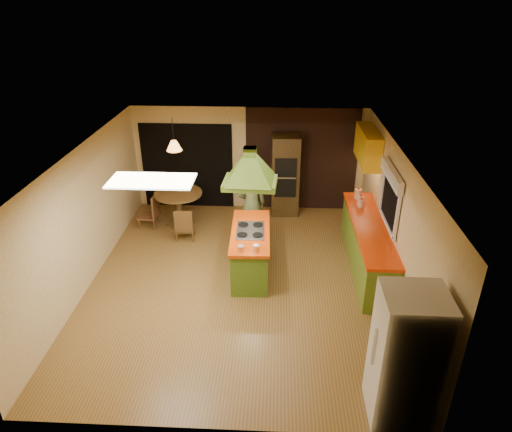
# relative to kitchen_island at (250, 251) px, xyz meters

# --- Properties ---
(ground) EXTENTS (6.50, 6.50, 0.00)m
(ground) POSITION_rel_kitchen_island_xyz_m (-0.20, -0.31, -0.45)
(ground) COLOR olive
(ground) RESTS_ON ground
(room_walls) EXTENTS (5.50, 6.50, 6.50)m
(room_walls) POSITION_rel_kitchen_island_xyz_m (-0.20, -0.31, 0.80)
(room_walls) COLOR beige
(room_walls) RESTS_ON ground
(ceiling_plane) EXTENTS (6.50, 6.50, 0.00)m
(ceiling_plane) POSITION_rel_kitchen_island_xyz_m (-0.20, -0.31, 2.05)
(ceiling_plane) COLOR silver
(ceiling_plane) RESTS_ON room_walls
(brick_panel) EXTENTS (2.64, 0.03, 2.50)m
(brick_panel) POSITION_rel_kitchen_island_xyz_m (1.05, 2.92, 0.80)
(brick_panel) COLOR #381E14
(brick_panel) RESTS_ON ground
(nook_opening) EXTENTS (2.20, 0.03, 2.10)m
(nook_opening) POSITION_rel_kitchen_island_xyz_m (-1.70, 2.92, 0.60)
(nook_opening) COLOR black
(nook_opening) RESTS_ON ground
(right_counter) EXTENTS (0.62, 3.05, 0.92)m
(right_counter) POSITION_rel_kitchen_island_xyz_m (2.25, 0.29, 0.01)
(right_counter) COLOR olive
(right_counter) RESTS_ON ground
(upper_cabinets) EXTENTS (0.34, 1.40, 0.70)m
(upper_cabinets) POSITION_rel_kitchen_island_xyz_m (2.37, 1.89, 1.50)
(upper_cabinets) COLOR yellow
(upper_cabinets) RESTS_ON room_walls
(window_right) EXTENTS (0.12, 1.35, 1.06)m
(window_right) POSITION_rel_kitchen_island_xyz_m (2.49, 0.09, 1.32)
(window_right) COLOR black
(window_right) RESTS_ON room_walls
(fluor_panel) EXTENTS (1.20, 0.60, 0.03)m
(fluor_panel) POSITION_rel_kitchen_island_xyz_m (-1.30, -1.51, 2.03)
(fluor_panel) COLOR white
(fluor_panel) RESTS_ON ceiling_plane
(kitchen_island) EXTENTS (0.76, 1.79, 0.90)m
(kitchen_island) POSITION_rel_kitchen_island_xyz_m (0.00, 0.00, 0.00)
(kitchen_island) COLOR #51761D
(kitchen_island) RESTS_ON ground
(range_hood) EXTENTS (0.97, 0.72, 0.78)m
(range_hood) POSITION_rel_kitchen_island_xyz_m (0.00, -0.00, 1.80)
(range_hood) COLOR #516F1B
(range_hood) RESTS_ON ceiling_plane
(man) EXTENTS (0.70, 0.56, 1.69)m
(man) POSITION_rel_kitchen_island_xyz_m (-0.05, 1.24, 0.39)
(man) COLOR #525E31
(man) RESTS_ON ground
(refrigerator) EXTENTS (0.76, 0.72, 1.85)m
(refrigerator) POSITION_rel_kitchen_island_xyz_m (2.08, -3.17, 0.47)
(refrigerator) COLOR white
(refrigerator) RESTS_ON ground
(wall_oven) EXTENTS (0.66, 0.62, 1.94)m
(wall_oven) POSITION_rel_kitchen_island_xyz_m (0.67, 2.63, 0.52)
(wall_oven) COLOR #4B3618
(wall_oven) RESTS_ON ground
(dining_table) EXTENTS (1.08, 1.08, 0.81)m
(dining_table) POSITION_rel_kitchen_island_xyz_m (-1.75, 1.89, 0.12)
(dining_table) COLOR brown
(dining_table) RESTS_ON ground
(chair_left) EXTENTS (0.47, 0.47, 0.78)m
(chair_left) POSITION_rel_kitchen_island_xyz_m (-2.45, 1.79, -0.06)
(chair_left) COLOR brown
(chair_left) RESTS_ON ground
(chair_near) EXTENTS (0.43, 0.43, 0.74)m
(chair_near) POSITION_rel_kitchen_island_xyz_m (-1.50, 1.24, -0.08)
(chair_near) COLOR brown
(chair_near) RESTS_ON ground
(pendant_lamp) EXTENTS (0.38, 0.38, 0.21)m
(pendant_lamp) POSITION_rel_kitchen_island_xyz_m (-1.75, 1.89, 1.45)
(pendant_lamp) COLOR #FF9E3F
(pendant_lamp) RESTS_ON ceiling_plane
(canister_large) EXTENTS (0.15, 0.15, 0.21)m
(canister_large) POSITION_rel_kitchen_island_xyz_m (2.20, 1.49, 0.58)
(canister_large) COLOR beige
(canister_large) RESTS_ON right_counter
(canister_medium) EXTENTS (0.17, 0.17, 0.20)m
(canister_medium) POSITION_rel_kitchen_island_xyz_m (2.20, 1.14, 0.57)
(canister_medium) COLOR beige
(canister_medium) RESTS_ON right_counter
(canister_small) EXTENTS (0.14, 0.14, 0.18)m
(canister_small) POSITION_rel_kitchen_island_xyz_m (2.20, 1.06, 0.56)
(canister_small) COLOR beige
(canister_small) RESTS_ON right_counter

